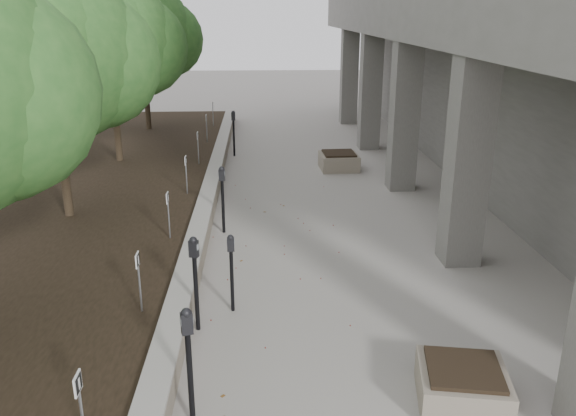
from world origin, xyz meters
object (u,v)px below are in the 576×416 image
object	(u,v)px
crabapple_tree_3	(54,92)
planter_back	(339,161)
parking_meter_3	(232,273)
parking_meter_2	(196,284)
crabapple_tree_4	(111,69)
parking_meter_5	(234,134)
parking_meter_4	(223,200)
crabapple_tree_5	(143,56)
planter_front	(462,384)
parking_meter_1	(190,367)

from	to	relation	value
crabapple_tree_3	planter_back	xyz separation A→B (m)	(6.75, 5.14, -2.85)
parking_meter_3	parking_meter_2	bearing A→B (deg)	-134.33
crabapple_tree_4	parking_meter_5	world-z (taller)	crabapple_tree_4
crabapple_tree_4	parking_meter_4	bearing A→B (deg)	-56.51
planter_back	crabapple_tree_5	bearing A→B (deg)	144.25
parking_meter_3	planter_front	size ratio (longest dim) A/B	1.25
crabapple_tree_4	crabapple_tree_3	bearing A→B (deg)	-90.00
crabapple_tree_3	parking_meter_3	distance (m)	5.91
parking_meter_2	planter_back	bearing A→B (deg)	88.84
parking_meter_1	parking_meter_2	size ratio (longest dim) A/B	1.00
crabapple_tree_4	parking_meter_1	size ratio (longest dim) A/B	3.48
planter_front	planter_back	world-z (taller)	planter_back
crabapple_tree_3	crabapple_tree_4	bearing A→B (deg)	90.00
crabapple_tree_3	crabapple_tree_4	distance (m)	5.00
parking_meter_4	parking_meter_5	world-z (taller)	parking_meter_5
parking_meter_2	crabapple_tree_5	bearing A→B (deg)	121.69
crabapple_tree_5	parking_meter_2	size ratio (longest dim) A/B	3.47
parking_meter_5	planter_back	world-z (taller)	parking_meter_5
crabapple_tree_3	planter_front	world-z (taller)	crabapple_tree_3
parking_meter_4	parking_meter_5	xyz separation A→B (m)	(-0.04, 7.23, 0.01)
crabapple_tree_5	parking_meter_5	bearing A→B (deg)	-41.19
planter_front	planter_back	xyz separation A→B (m)	(-0.05, 11.49, 0.02)
crabapple_tree_5	planter_back	bearing A→B (deg)	-35.75
crabapple_tree_5	parking_meter_3	distance (m)	14.54
parking_meter_4	crabapple_tree_5	bearing A→B (deg)	114.09
parking_meter_1	planter_back	size ratio (longest dim) A/B	1.35
parking_meter_1	parking_meter_3	world-z (taller)	parking_meter_1
crabapple_tree_3	crabapple_tree_5	xyz separation A→B (m)	(0.00, 10.00, 0.00)
crabapple_tree_3	parking_meter_2	distance (m)	5.96
parking_meter_2	parking_meter_5	bearing A→B (deg)	108.24
parking_meter_1	planter_front	bearing A→B (deg)	-13.04
crabapple_tree_3	crabapple_tree_5	world-z (taller)	same
crabapple_tree_5	parking_meter_2	distance (m)	14.95
crabapple_tree_5	crabapple_tree_3	bearing A→B (deg)	-90.00
crabapple_tree_5	planter_front	bearing A→B (deg)	-67.39
crabapple_tree_5	parking_meter_2	bearing A→B (deg)	-77.19
parking_meter_5	planter_back	size ratio (longest dim) A/B	1.35
planter_back	parking_meter_2	bearing A→B (deg)	-110.04
parking_meter_4	parking_meter_5	bearing A→B (deg)	95.78
crabapple_tree_3	crabapple_tree_5	distance (m)	10.00
crabapple_tree_4	crabapple_tree_5	bearing A→B (deg)	90.00
parking_meter_3	planter_front	world-z (taller)	parking_meter_3
parking_meter_1	parking_meter_4	size ratio (longest dim) A/B	1.02
parking_meter_1	parking_meter_5	world-z (taller)	same
parking_meter_5	planter_front	bearing A→B (deg)	-78.48
crabapple_tree_4	parking_meter_3	world-z (taller)	crabapple_tree_4
crabapple_tree_4	parking_meter_5	bearing A→B (deg)	30.71
planter_back	parking_meter_5	bearing A→B (deg)	150.67
parking_meter_5	planter_front	world-z (taller)	parking_meter_5
parking_meter_1	parking_meter_2	xyz separation A→B (m)	(-0.15, 2.18, 0.00)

